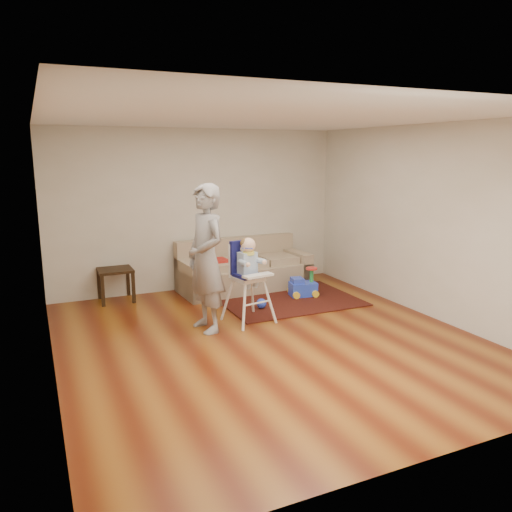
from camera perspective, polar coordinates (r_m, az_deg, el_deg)
name	(u,v)px	position (r m, az deg, el deg)	size (l,w,h in m)	color
ground	(269,340)	(6.35, 1.51, -9.55)	(5.50, 5.50, 0.00)	#531B09
room_envelope	(252,187)	(6.40, -0.47, 7.90)	(5.04, 5.52, 2.72)	beige
sofa	(245,265)	(8.49, -1.30, -1.03)	(2.26, 1.02, 0.85)	tan
side_table	(116,285)	(8.18, -15.73, -3.18)	(0.52, 0.52, 0.52)	black
area_rug	(288,300)	(7.98, 3.71, -5.00)	(2.11, 1.58, 0.02)	black
ride_on_toy	(303,282)	(8.13, 5.41, -2.95)	(0.42, 0.30, 0.47)	blue
toy_ball	(261,303)	(7.49, 0.62, -5.44)	(0.15, 0.15, 0.15)	blue
high_chair	(248,281)	(6.84, -0.89, -2.93)	(0.64, 0.64, 1.19)	silver
adult	(206,259)	(6.46, -5.74, -0.30)	(0.70, 0.46, 1.93)	gray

